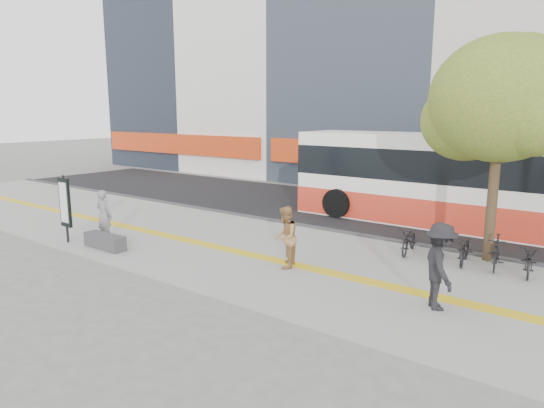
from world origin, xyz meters
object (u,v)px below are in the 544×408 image
Objects in this scene: bus at (462,184)px; seated_woman at (104,216)px; pedestrian_dark at (440,266)px; pedestrian_tan at (285,237)px; bench at (105,241)px; street_tree at (501,102)px; signboard at (65,203)px.

seated_woman is (-8.71, -9.14, -0.72)m from bus.
pedestrian_tan is at bearing 51.36° from pedestrian_dark.
pedestrian_dark reaches higher than bench.
bus reaches higher than pedestrian_dark.
bus is 6.72× the size of pedestrian_dark.
street_tree is 5.02m from bus.
bench is 0.95× the size of pedestrian_tan.
seated_woman is 1.00× the size of pedestrian_tan.
street_tree is (9.78, 6.02, 4.21)m from bench.
bench is at bearing -148.38° from street_tree.
seated_woman is 6.47m from pedestrian_tan.
bench is at bearing -129.23° from bus.
pedestrian_dark reaches higher than pedestrian_tan.
pedestrian_tan is at bearing 18.56° from bench.
signboard is 13.40m from street_tree.
pedestrian_tan is at bearing -174.35° from seated_woman.
signboard is 1.30× the size of pedestrian_tan.
bus is at bearing -139.60° from seated_woman.
pedestrian_tan is at bearing -106.81° from bus.
seated_woman is at bearing -101.37° from pedestrian_tan.
pedestrian_tan is (6.34, 1.31, -0.00)m from seated_woman.
pedestrian_dark reaches higher than seated_woman.
signboard is 11.56m from pedestrian_dark.
street_tree is 6.93m from pedestrian_tan.
street_tree reaches higher than pedestrian_dark.
signboard reaches higher than pedestrian_tan.
signboard is 0.35× the size of street_tree.
signboard reaches higher than pedestrian_dark.
bench is 0.13× the size of bus.
bus is (-1.86, 3.68, -2.86)m from street_tree.
bench is 5.89m from pedestrian_tan.
signboard is at bearing 40.71° from seated_woman.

